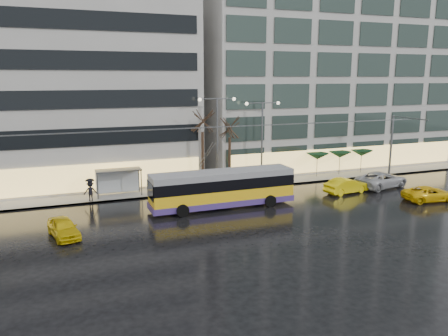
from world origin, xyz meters
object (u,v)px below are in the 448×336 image
trolleybus (223,190)px  bus_shelter (114,177)px  taxi_a (64,228)px  street_lamp_near (217,129)px

trolleybus → bus_shelter: trolleybus is taller
trolleybus → taxi_a: trolleybus is taller
trolleybus → street_lamp_near: (2.01, 6.99, 4.40)m
street_lamp_near → taxi_a: 18.76m
trolleybus → taxi_a: bearing=-167.7°
street_lamp_near → taxi_a: bearing=-146.9°
street_lamp_near → taxi_a: size_ratio=2.22×
bus_shelter → taxi_a: size_ratio=1.03×
bus_shelter → trolleybus: bearing=-39.4°
trolleybus → taxi_a: 13.40m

